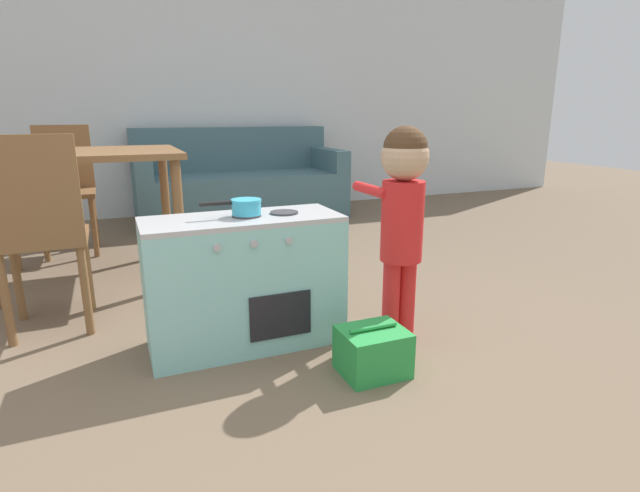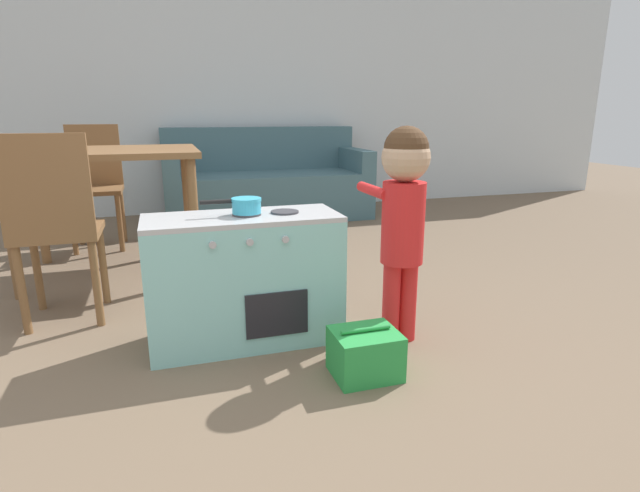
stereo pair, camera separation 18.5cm
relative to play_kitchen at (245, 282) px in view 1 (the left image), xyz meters
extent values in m
plane|color=brown|center=(-0.17, -0.77, -0.27)|extent=(16.00, 16.00, 0.00)
cube|color=silver|center=(-0.17, 3.05, 1.03)|extent=(10.00, 0.06, 2.60)
cube|color=#8CD1CC|center=(0.00, 0.00, -0.01)|extent=(0.79, 0.33, 0.53)
cube|color=#B7BABC|center=(0.00, 0.00, 0.26)|extent=(0.79, 0.33, 0.02)
cylinder|color=#38383D|center=(0.02, 0.00, 0.28)|extent=(0.12, 0.12, 0.01)
cylinder|color=#38383D|center=(0.18, 0.00, 0.28)|extent=(0.12, 0.12, 0.01)
cube|color=black|center=(0.10, -0.17, -0.10)|extent=(0.25, 0.01, 0.19)
cylinder|color=#B2B2B7|center=(-0.14, -0.17, 0.20)|extent=(0.03, 0.01, 0.03)
cylinder|color=#B2B2B7|center=(0.00, -0.17, 0.20)|extent=(0.03, 0.01, 0.03)
cylinder|color=#B2B2B7|center=(0.14, -0.17, 0.20)|extent=(0.03, 0.01, 0.03)
cylinder|color=#38B2D6|center=(0.02, 0.00, 0.31)|extent=(0.12, 0.12, 0.06)
cylinder|color=#38B2D6|center=(0.02, 0.00, 0.34)|extent=(0.12, 0.12, 0.01)
cylinder|color=black|center=(-0.10, 0.00, 0.34)|extent=(0.13, 0.02, 0.02)
cylinder|color=red|center=(0.59, -0.20, -0.10)|extent=(0.07, 0.07, 0.35)
cylinder|color=red|center=(0.66, -0.20, -0.10)|extent=(0.07, 0.07, 0.35)
cylinder|color=red|center=(0.62, -0.20, 0.24)|extent=(0.18, 0.18, 0.33)
sphere|color=tan|center=(0.62, -0.20, 0.51)|extent=(0.19, 0.19, 0.19)
sphere|color=#4C331E|center=(0.62, -0.20, 0.54)|extent=(0.18, 0.18, 0.18)
cylinder|color=red|center=(0.55, -0.07, 0.36)|extent=(0.04, 0.26, 0.04)
cylinder|color=red|center=(0.70, -0.07, 0.36)|extent=(0.04, 0.26, 0.04)
cube|color=green|center=(0.37, -0.44, -0.19)|extent=(0.24, 0.21, 0.17)
cylinder|color=green|center=(0.37, -0.44, -0.09)|extent=(0.19, 0.02, 0.02)
cube|color=brown|center=(-0.61, 1.20, 0.45)|extent=(1.04, 0.80, 0.03)
cylinder|color=brown|center=(-0.15, 0.86, 0.08)|extent=(0.06, 0.06, 0.71)
cylinder|color=brown|center=(-1.07, 1.54, 0.08)|extent=(0.06, 0.06, 0.71)
cylinder|color=brown|center=(-0.15, 1.54, 0.08)|extent=(0.06, 0.06, 0.71)
cube|color=brown|center=(-0.77, 0.50, 0.14)|extent=(0.36, 0.36, 0.03)
cube|color=brown|center=(-0.77, 0.33, 0.38)|extent=(0.36, 0.02, 0.44)
cylinder|color=brown|center=(-0.92, 0.35, -0.07)|extent=(0.04, 0.04, 0.40)
cylinder|color=brown|center=(-0.62, 0.35, -0.07)|extent=(0.04, 0.04, 0.40)
cylinder|color=brown|center=(-0.92, 0.65, -0.07)|extent=(0.04, 0.04, 0.40)
cylinder|color=brown|center=(-0.62, 0.65, -0.07)|extent=(0.04, 0.04, 0.40)
cube|color=brown|center=(-0.76, 1.83, 0.14)|extent=(0.36, 0.36, 0.03)
cube|color=brown|center=(-0.76, 2.00, 0.38)|extent=(0.36, 0.02, 0.44)
cylinder|color=brown|center=(-0.91, 1.68, -0.07)|extent=(0.04, 0.04, 0.40)
cylinder|color=brown|center=(-0.61, 1.68, -0.07)|extent=(0.04, 0.04, 0.40)
cylinder|color=brown|center=(-0.91, 1.99, -0.07)|extent=(0.04, 0.04, 0.40)
cylinder|color=brown|center=(-0.61, 1.99, -0.07)|extent=(0.04, 0.04, 0.40)
cube|color=#426670|center=(0.62, 2.56, -0.06)|extent=(1.84, 0.83, 0.42)
cube|color=#426670|center=(0.62, 2.87, 0.35)|extent=(1.84, 0.20, 0.40)
cube|color=#426670|center=(-0.23, 2.56, 0.25)|extent=(0.14, 0.83, 0.20)
cube|color=#426670|center=(1.47, 2.56, 0.25)|extent=(0.14, 0.83, 0.20)
camera|label=1|loc=(-0.47, -1.93, 0.68)|focal=28.00mm
camera|label=2|loc=(-0.30, -1.99, 0.68)|focal=28.00mm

